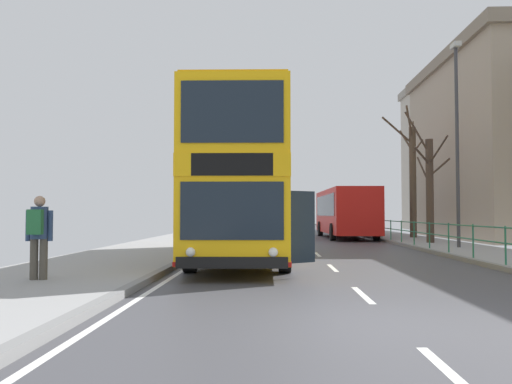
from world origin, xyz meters
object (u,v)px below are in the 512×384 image
bare_tree_far_00 (429,187)px  pedestrian_with_backpack (39,231)px  background_bus_far_lane (345,212)px  street_lamp_far_side (457,129)px  double_decker_bus_main (243,185)px  background_building_00 (487,151)px  bare_tree_far_01 (412,177)px

bare_tree_far_00 → pedestrian_with_backpack: bearing=-130.2°
bare_tree_far_00 → background_bus_far_lane: bearing=110.1°
background_bus_far_lane → pedestrian_with_backpack: background_bus_far_lane is taller
pedestrian_with_backpack → street_lamp_far_side: street_lamp_far_side is taller
double_decker_bus_main → bare_tree_far_00: size_ratio=1.88×
bare_tree_far_00 → background_building_00: background_building_00 is taller
double_decker_bus_main → background_bus_far_lane: double_decker_bus_main is taller
pedestrian_with_backpack → background_bus_far_lane: bearing=67.3°
pedestrian_with_backpack → background_building_00: size_ratio=0.10×
background_bus_far_lane → bare_tree_far_01: bare_tree_far_01 is taller
bare_tree_far_00 → background_building_00: size_ratio=0.37×
background_bus_far_lane → pedestrian_with_backpack: 23.83m
bare_tree_far_00 → background_building_00: (11.16, 21.15, 4.10)m
background_bus_far_lane → pedestrian_with_backpack: (-9.18, -21.99, -0.48)m
double_decker_bus_main → street_lamp_far_side: size_ratio=1.39×
double_decker_bus_main → bare_tree_far_00: bare_tree_far_00 is taller
bare_tree_far_01 → background_building_00: background_building_00 is taller
street_lamp_far_side → bare_tree_far_00: (-0.12, 3.43, -2.13)m
street_lamp_far_side → bare_tree_far_01: 9.08m
background_bus_far_lane → background_building_00: (14.00, 13.38, 5.24)m
double_decker_bus_main → background_building_00: bearing=56.5°
double_decker_bus_main → bare_tree_far_00: 11.54m
double_decker_bus_main → pedestrian_with_backpack: (-3.80, -6.12, -1.27)m
bare_tree_far_01 → pedestrian_with_backpack: bearing=-122.7°
background_bus_far_lane → background_building_00: background_building_00 is taller
background_bus_far_lane → street_lamp_far_side: 12.04m
pedestrian_with_backpack → bare_tree_far_00: (12.02, 14.22, 1.61)m
bare_tree_far_00 → bare_tree_far_01: size_ratio=0.83×
double_decker_bus_main → background_bus_far_lane: 16.78m
pedestrian_with_backpack → background_building_00: background_building_00 is taller
background_building_00 → street_lamp_far_side: bearing=-114.2°
double_decker_bus_main → bare_tree_far_01: bare_tree_far_01 is taller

